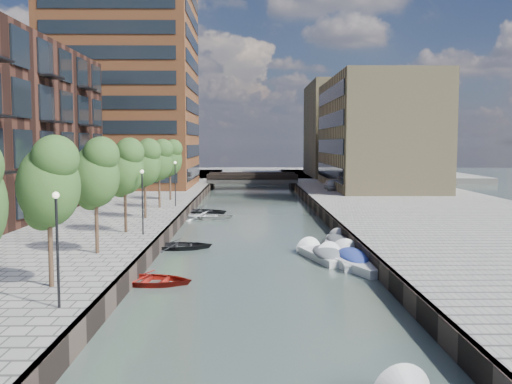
{
  "coord_description": "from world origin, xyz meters",
  "views": [
    {
      "loc": [
        -0.46,
        -11.83,
        6.84
      ],
      "look_at": [
        0.0,
        26.35,
        3.5
      ],
      "focal_mm": 40.0,
      "sensor_mm": 36.0,
      "label": 1
    }
  ],
  "objects_px": {
    "tree_3": "(125,166)",
    "tree_4": "(144,162)",
    "sloop_2": "(151,284)",
    "motorboat_4": "(338,242)",
    "sloop_1": "(180,249)",
    "sloop_3": "(207,219)",
    "tree_1": "(48,181)",
    "sloop_4": "(202,214)",
    "motorboat_1": "(323,255)",
    "motorboat_3": "(351,258)",
    "tree_6": "(170,157)",
    "car": "(331,185)",
    "tree_2": "(95,172)",
    "motorboat_2": "(349,264)",
    "tree_5": "(159,160)",
    "bridge": "(252,179)"
  },
  "relations": [
    {
      "from": "tree_3",
      "to": "tree_4",
      "type": "bearing_deg",
      "value": 90.0
    },
    {
      "from": "sloop_2",
      "to": "motorboat_4",
      "type": "relative_size",
      "value": 0.87
    },
    {
      "from": "sloop_1",
      "to": "sloop_3",
      "type": "relative_size",
      "value": 0.89
    },
    {
      "from": "tree_1",
      "to": "sloop_3",
      "type": "bearing_deg",
      "value": 81.23
    },
    {
      "from": "sloop_4",
      "to": "motorboat_1",
      "type": "distance_m",
      "value": 22.63
    },
    {
      "from": "sloop_2",
      "to": "motorboat_3",
      "type": "relative_size",
      "value": 0.78
    },
    {
      "from": "sloop_4",
      "to": "tree_6",
      "type": "bearing_deg",
      "value": 51.64
    },
    {
      "from": "tree_3",
      "to": "tree_4",
      "type": "xyz_separation_m",
      "value": [
        0.0,
        7.0,
        0.0
      ]
    },
    {
      "from": "sloop_1",
      "to": "car",
      "type": "xyz_separation_m",
      "value": [
        14.62,
        33.78,
        1.62
      ]
    },
    {
      "from": "sloop_3",
      "to": "sloop_4",
      "type": "xyz_separation_m",
      "value": [
        -0.75,
        3.51,
        0.0
      ]
    },
    {
      "from": "tree_3",
      "to": "sloop_4",
      "type": "xyz_separation_m",
      "value": [
        3.51,
        17.12,
        -5.31
      ]
    },
    {
      "from": "tree_2",
      "to": "motorboat_2",
      "type": "xyz_separation_m",
      "value": [
        13.6,
        1.27,
        -5.2
      ]
    },
    {
      "from": "motorboat_1",
      "to": "motorboat_3",
      "type": "relative_size",
      "value": 1.01
    },
    {
      "from": "sloop_3",
      "to": "car",
      "type": "relative_size",
      "value": 1.29
    },
    {
      "from": "motorboat_1",
      "to": "sloop_3",
      "type": "bearing_deg",
      "value": 115.23
    },
    {
      "from": "sloop_4",
      "to": "motorboat_4",
      "type": "height_order",
      "value": "motorboat_4"
    },
    {
      "from": "tree_5",
      "to": "motorboat_3",
      "type": "distance_m",
      "value": 23.9
    },
    {
      "from": "motorboat_1",
      "to": "motorboat_4",
      "type": "relative_size",
      "value": 1.12
    },
    {
      "from": "tree_2",
      "to": "sloop_3",
      "type": "xyz_separation_m",
      "value": [
        4.26,
        20.61,
        -5.31
      ]
    },
    {
      "from": "tree_5",
      "to": "tree_6",
      "type": "height_order",
      "value": "same"
    },
    {
      "from": "tree_4",
      "to": "car",
      "type": "bearing_deg",
      "value": 55.22
    },
    {
      "from": "sloop_1",
      "to": "motorboat_2",
      "type": "relative_size",
      "value": 0.72
    },
    {
      "from": "motorboat_3",
      "to": "car",
      "type": "relative_size",
      "value": 1.44
    },
    {
      "from": "tree_5",
      "to": "motorboat_4",
      "type": "relative_size",
      "value": 1.26
    },
    {
      "from": "motorboat_1",
      "to": "motorboat_2",
      "type": "relative_size",
      "value": 0.92
    },
    {
      "from": "sloop_3",
      "to": "motorboat_1",
      "type": "xyz_separation_m",
      "value": [
        8.15,
        -17.29,
        0.2
      ]
    },
    {
      "from": "sloop_2",
      "to": "motorboat_4",
      "type": "xyz_separation_m",
      "value": [
        10.72,
        10.58,
        0.18
      ]
    },
    {
      "from": "car",
      "to": "bridge",
      "type": "bearing_deg",
      "value": 124.91
    },
    {
      "from": "sloop_2",
      "to": "motorboat_4",
      "type": "bearing_deg",
      "value": -37.36
    },
    {
      "from": "motorboat_3",
      "to": "tree_3",
      "type": "bearing_deg",
      "value": 161.08
    },
    {
      "from": "motorboat_1",
      "to": "motorboat_4",
      "type": "bearing_deg",
      "value": 70.88
    },
    {
      "from": "tree_6",
      "to": "sloop_2",
      "type": "distance_m",
      "value": 31.35
    },
    {
      "from": "tree_5",
      "to": "motorboat_4",
      "type": "height_order",
      "value": "tree_5"
    },
    {
      "from": "tree_1",
      "to": "motorboat_3",
      "type": "bearing_deg",
      "value": 33.6
    },
    {
      "from": "tree_1",
      "to": "tree_4",
      "type": "relative_size",
      "value": 1.0
    },
    {
      "from": "tree_3",
      "to": "tree_4",
      "type": "distance_m",
      "value": 7.0
    },
    {
      "from": "tree_6",
      "to": "tree_3",
      "type": "bearing_deg",
      "value": -90.0
    },
    {
      "from": "bridge",
      "to": "tree_6",
      "type": "xyz_separation_m",
      "value": [
        -8.5,
        -26.0,
        3.92
      ]
    },
    {
      "from": "sloop_2",
      "to": "sloop_3",
      "type": "distance_m",
      "value": 23.35
    },
    {
      "from": "tree_3",
      "to": "sloop_4",
      "type": "bearing_deg",
      "value": 78.4
    },
    {
      "from": "sloop_3",
      "to": "motorboat_2",
      "type": "distance_m",
      "value": 21.48
    },
    {
      "from": "tree_1",
      "to": "car",
      "type": "relative_size",
      "value": 1.63
    },
    {
      "from": "tree_4",
      "to": "motorboat_3",
      "type": "distance_m",
      "value": 18.91
    },
    {
      "from": "motorboat_3",
      "to": "car",
      "type": "distance_m",
      "value": 38.24
    },
    {
      "from": "sloop_3",
      "to": "motorboat_2",
      "type": "height_order",
      "value": "motorboat_2"
    },
    {
      "from": "motorboat_3",
      "to": "motorboat_2",
      "type": "bearing_deg",
      "value": -107.16
    },
    {
      "from": "sloop_1",
      "to": "motorboat_2",
      "type": "height_order",
      "value": "motorboat_2"
    },
    {
      "from": "tree_4",
      "to": "sloop_1",
      "type": "xyz_separation_m",
      "value": [
        3.59,
        -7.57,
        -5.31
      ]
    },
    {
      "from": "bridge",
      "to": "tree_3",
      "type": "xyz_separation_m",
      "value": [
        -8.5,
        -47.0,
        3.92
      ]
    },
    {
      "from": "car",
      "to": "motorboat_1",
      "type": "bearing_deg",
      "value": -99.14
    }
  ]
}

